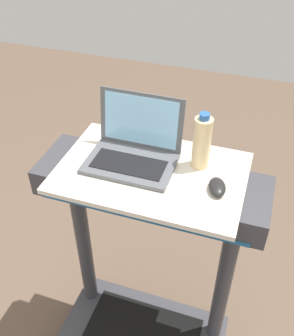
# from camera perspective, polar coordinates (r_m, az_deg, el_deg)

# --- Properties ---
(desk_board) EXTENTS (0.70, 0.46, 0.02)m
(desk_board) POSITION_cam_1_polar(r_m,az_deg,el_deg) (1.49, 0.62, -0.65)
(desk_board) COLOR beige
(desk_board) RESTS_ON treadmill_base
(laptop) EXTENTS (0.34, 0.26, 0.24)m
(laptop) POSITION_cam_1_polar(r_m,az_deg,el_deg) (1.50, -1.92, 2.74)
(laptop) COLOR #515459
(laptop) RESTS_ON desk_board
(computer_mouse) EXTENTS (0.09, 0.11, 0.03)m
(computer_mouse) POSITION_cam_1_polar(r_m,az_deg,el_deg) (1.40, 10.10, -2.70)
(computer_mouse) COLOR black
(computer_mouse) RESTS_ON desk_board
(water_bottle) EXTENTS (0.07, 0.07, 0.23)m
(water_bottle) POSITION_cam_1_polar(r_m,az_deg,el_deg) (1.45, 7.93, 3.70)
(water_bottle) COLOR beige
(water_bottle) RESTS_ON desk_board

